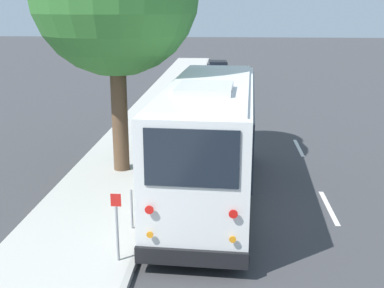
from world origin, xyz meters
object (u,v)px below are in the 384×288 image
parked_sedan_black (218,69)px  sign_post_far (132,209)px  fire_hydrant (171,121)px  shuttle_bus (210,135)px  sign_post_near (117,227)px  parked_sedan_maroon (217,82)px  parked_sedan_white (207,101)px

parked_sedan_black → sign_post_far: bearing=173.3°
sign_post_far → fire_hydrant: sign_post_far is taller
shuttle_bus → fire_hydrant: shuttle_bus is taller
parked_sedan_black → sign_post_near: 29.85m
sign_post_near → fire_hydrant: size_ratio=1.91×
parked_sedan_black → shuttle_bus: bearing=177.0°
shuttle_bus → fire_hydrant: size_ratio=10.98×
shuttle_bus → parked_sedan_maroon: (19.11, 0.18, -1.36)m
shuttle_bus → parked_sedan_black: size_ratio=2.09×
parked_sedan_white → fire_hydrant: bearing=167.1°
shuttle_bus → sign_post_far: shuttle_bus is taller
shuttle_bus → parked_sedan_maroon: size_ratio=2.13×
parked_sedan_white → parked_sedan_maroon: size_ratio=1.03×
parked_sedan_white → fire_hydrant: (-4.59, 1.44, -0.04)m
parked_sedan_black → parked_sedan_white: bearing=175.2°
parked_sedan_white → parked_sedan_black: parked_sedan_white is taller
parked_sedan_white → parked_sedan_black: size_ratio=1.01×
sign_post_far → sign_post_near: bearing=180.0°
parked_sedan_white → sign_post_near: (-16.09, 1.27, 0.35)m
parked_sedan_maroon → parked_sedan_black: size_ratio=0.98×
sign_post_near → fire_hydrant: 11.52m
parked_sedan_maroon → sign_post_far: parked_sedan_maroon is taller
parked_sedan_black → parked_sedan_maroon: bearing=177.2°
parked_sedan_maroon → fire_hydrant: size_ratio=5.16×
parked_sedan_maroon → sign_post_near: 23.14m
parked_sedan_maroon → fire_hydrant: bearing=171.1°
parked_sedan_white → sign_post_far: 14.56m
parked_sedan_white → parked_sedan_maroon: bearing=1.5°
parked_sedan_white → sign_post_far: bearing=179.6°
parked_sedan_black → sign_post_near: bearing=173.5°
shuttle_bus → sign_post_near: (-3.97, 1.83, -1.00)m
shuttle_bus → fire_hydrant: bearing=17.7°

